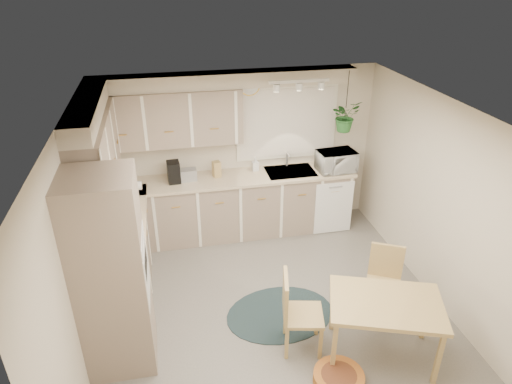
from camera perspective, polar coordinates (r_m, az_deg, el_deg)
floor at (r=5.62m, az=1.99°, el=-14.48°), size 4.20×4.20×0.00m
ceiling at (r=4.41m, az=2.50°, el=9.53°), size 4.20×4.20×0.00m
wall_back at (r=6.75m, az=-2.06°, el=5.11°), size 4.00×0.04×2.40m
wall_front at (r=3.38m, az=11.45°, el=-22.24°), size 4.00×0.04×2.40m
wall_left at (r=4.89m, az=-21.34°, el=-6.17°), size 0.04×4.20×2.40m
wall_right at (r=5.68m, az=22.22°, el=-1.52°), size 0.04×4.20×2.40m
base_cab_left at (r=5.97m, az=-16.22°, el=-7.44°), size 0.60×1.85×0.90m
base_cab_back at (r=6.78m, az=-3.18°, el=-1.85°), size 3.60×0.60×0.90m
counter_left at (r=5.72m, az=-16.73°, el=-3.54°), size 0.64×1.89×0.04m
counter_back at (r=6.55m, az=-3.27°, el=1.71°), size 3.64×0.64×0.04m
oven_stack at (r=4.61m, az=-17.61°, el=-9.95°), size 0.65×0.65×2.10m
wall_oven_face at (r=4.58m, az=-13.59°, el=-9.64°), size 0.02×0.56×0.58m
upper_cab_left at (r=5.47m, az=-19.31°, el=5.18°), size 0.35×2.00×0.75m
upper_cab_back at (r=6.29m, az=-10.99°, el=9.01°), size 2.00×0.35×0.75m
soffit_left at (r=5.33m, az=-20.36°, el=9.88°), size 0.30×2.00×0.20m
soffit_back at (r=6.24m, az=-3.84°, el=13.85°), size 3.60×0.30×0.20m
cooktop at (r=5.22m, az=-17.00°, el=-6.47°), size 0.52×0.58×0.02m
range_hood at (r=5.00m, az=-17.92°, el=-2.12°), size 0.40×0.60×0.14m
window_blinds at (r=6.73m, az=3.88°, el=8.63°), size 1.40×0.02×1.00m
window_frame at (r=6.74m, az=3.86°, el=8.66°), size 1.50×0.02×1.10m
sink at (r=6.75m, az=4.30°, el=2.26°), size 0.70×0.48×0.10m
dishwasher_front at (r=6.88m, az=9.68°, el=-1.99°), size 0.58×0.02×0.83m
track_light_bar at (r=6.05m, az=5.44°, el=13.64°), size 0.80×0.04×0.04m
wall_clock at (r=6.44m, az=-0.81°, el=13.22°), size 0.30×0.03×0.30m
dining_table at (r=5.05m, az=15.51°, el=-16.13°), size 1.29×1.07×0.70m
chair_left at (r=4.92m, az=5.95°, el=-14.81°), size 0.51×0.51×0.91m
chair_back at (r=5.49m, az=15.66°, el=-11.08°), size 0.54×0.54×0.85m
braided_rug at (r=5.57m, az=3.01°, el=-14.94°), size 1.35×1.06×0.01m
pet_bed at (r=4.90m, az=10.28°, el=-21.98°), size 0.61×0.61×0.12m
microwave at (r=6.77m, az=10.02°, el=4.09°), size 0.57×0.35×0.37m
soap_bottle at (r=6.73m, az=-0.09°, el=3.10°), size 0.11×0.21×0.09m
hanging_plant at (r=6.59m, az=11.05°, el=8.90°), size 0.51×0.54×0.34m
coffee_maker at (r=6.44m, az=-10.25°, el=2.47°), size 0.18×0.22×0.30m
toaster at (r=6.49m, az=-8.63°, el=2.14°), size 0.28×0.17×0.16m
knife_block at (r=6.53m, az=-4.95°, el=2.86°), size 0.13×0.13×0.23m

